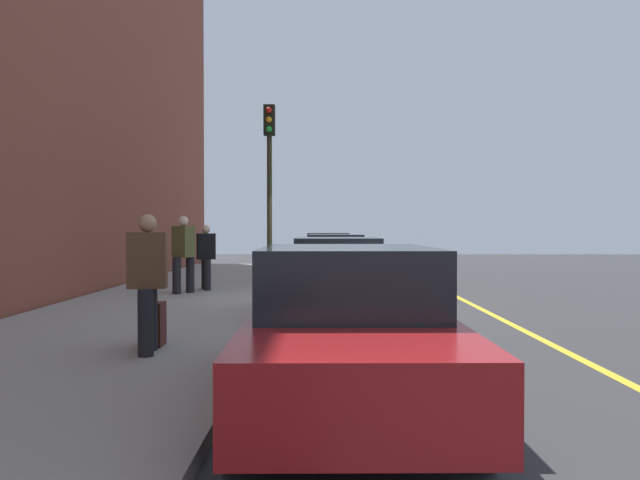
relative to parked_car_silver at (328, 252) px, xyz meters
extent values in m
plane|color=#333335|center=(11.37, -0.11, -0.76)|extent=(56.00, 56.00, 0.00)
cube|color=gray|center=(11.37, -3.41, -0.68)|extent=(28.00, 4.60, 0.15)
cube|color=gold|center=(11.37, 3.09, -0.76)|extent=(28.00, 0.14, 0.01)
cube|color=white|center=(14.62, -0.81, -0.65)|extent=(5.53, 0.56, 0.22)
cylinder|color=black|center=(1.54, 0.84, -0.44)|extent=(0.64, 0.22, 0.64)
cylinder|color=black|center=(1.54, -0.84, -0.44)|extent=(0.64, 0.22, 0.64)
cylinder|color=black|center=(-1.40, 0.84, -0.44)|extent=(0.64, 0.22, 0.64)
cylinder|color=black|center=(-1.40, -0.84, -0.44)|extent=(0.64, 0.22, 0.64)
cube|color=#B7BABF|center=(0.07, 0.00, -0.17)|extent=(4.75, 1.81, 0.64)
cube|color=black|center=(-0.17, 0.00, 0.45)|extent=(2.47, 1.61, 0.60)
cylinder|color=black|center=(7.77, 0.98, -0.44)|extent=(0.64, 0.23, 0.64)
cylinder|color=black|center=(7.75, -0.70, -0.44)|extent=(0.64, 0.23, 0.64)
cylinder|color=black|center=(5.09, 1.02, -0.44)|extent=(0.64, 0.23, 0.64)
cylinder|color=black|center=(5.06, -0.66, -0.44)|extent=(0.64, 0.23, 0.64)
cube|color=#383A3D|center=(6.42, 0.16, -0.17)|extent=(4.36, 1.87, 0.64)
cube|color=black|center=(6.20, 0.16, 0.45)|extent=(2.28, 1.64, 0.60)
cylinder|color=black|center=(14.14, 0.90, -0.44)|extent=(0.64, 0.23, 0.64)
cylinder|color=black|center=(14.16, -0.78, -0.44)|extent=(0.64, 0.23, 0.64)
cylinder|color=black|center=(11.51, 0.86, -0.44)|extent=(0.64, 0.23, 0.64)
cylinder|color=black|center=(11.54, -0.82, -0.44)|extent=(0.64, 0.23, 0.64)
cube|color=white|center=(12.84, 0.04, -0.17)|extent=(4.26, 1.86, 0.64)
cube|color=black|center=(12.63, 0.04, 0.45)|extent=(2.22, 1.63, 0.60)
cylinder|color=black|center=(20.43, 0.85, -0.44)|extent=(0.64, 0.23, 0.64)
cylinder|color=black|center=(20.45, -0.83, -0.44)|extent=(0.64, 0.23, 0.64)
cylinder|color=black|center=(17.67, 0.82, -0.44)|extent=(0.64, 0.23, 0.64)
cylinder|color=black|center=(17.69, -0.86, -0.44)|extent=(0.64, 0.23, 0.64)
cube|color=maroon|center=(19.06, 0.00, -0.17)|extent=(4.47, 1.85, 0.64)
cube|color=black|center=(18.84, -0.01, 0.45)|extent=(2.33, 1.63, 0.60)
cylinder|color=black|center=(16.97, -2.42, -0.21)|extent=(0.19, 0.19, 0.81)
cylinder|color=black|center=(17.34, -2.37, -0.21)|extent=(0.19, 0.19, 0.81)
cube|color=brown|center=(17.16, -2.40, 0.54)|extent=(0.35, 0.50, 0.69)
sphere|color=tan|center=(17.16, -2.40, 0.99)|extent=(0.22, 0.22, 0.22)
cylinder|color=black|center=(9.23, -3.10, -0.23)|extent=(0.18, 0.18, 0.76)
cylinder|color=black|center=(8.90, -3.22, -0.23)|extent=(0.18, 0.18, 0.76)
cube|color=black|center=(9.07, -3.16, 0.48)|extent=(0.41, 0.51, 0.65)
sphere|color=beige|center=(9.07, -3.16, 0.91)|extent=(0.21, 0.21, 0.21)
cylinder|color=black|center=(9.80, -3.41, -0.18)|extent=(0.20, 0.20, 0.86)
cylinder|color=black|center=(10.11, -3.66, -0.18)|extent=(0.20, 0.20, 0.86)
cube|color=brown|center=(9.95, -3.54, 0.62)|extent=(0.55, 0.58, 0.73)
sphere|color=beige|center=(9.95, -3.54, 1.11)|extent=(0.24, 0.24, 0.24)
cylinder|color=#2D2D19|center=(10.13, -1.47, 1.25)|extent=(0.12, 0.12, 3.72)
cube|color=black|center=(10.13, -1.47, 3.46)|extent=(0.26, 0.26, 0.70)
sphere|color=red|center=(10.28, -1.47, 3.67)|extent=(0.14, 0.14, 0.14)
sphere|color=orange|center=(10.28, -1.47, 3.45)|extent=(0.14, 0.14, 0.14)
sphere|color=green|center=(10.28, -1.47, 3.23)|extent=(0.14, 0.14, 0.14)
cube|color=#471E19|center=(16.69, -2.43, -0.32)|extent=(0.34, 0.22, 0.57)
cylinder|color=#4C4C4C|center=(16.69, -2.43, 0.14)|extent=(0.03, 0.03, 0.36)
camera|label=1|loc=(24.90, -0.25, 0.93)|focal=35.43mm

